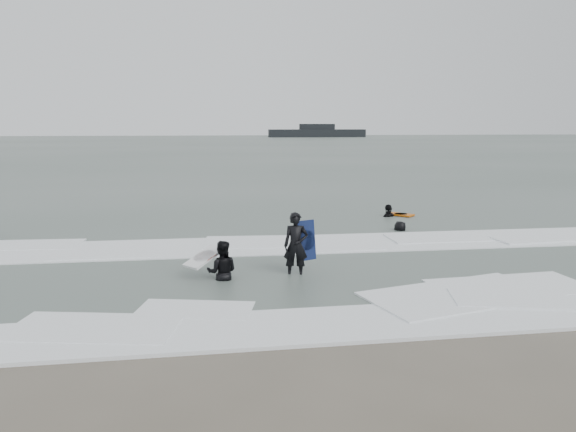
{
  "coord_description": "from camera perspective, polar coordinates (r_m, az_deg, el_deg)",
  "views": [
    {
      "loc": [
        -2.17,
        -10.02,
        3.61
      ],
      "look_at": [
        0.0,
        5.0,
        1.1
      ],
      "focal_mm": 35.0,
      "sensor_mm": 36.0,
      "label": 1
    }
  ],
  "objects": [
    {
      "name": "ground",
      "position": [
        10.87,
        3.82,
        -10.03
      ],
      "size": [
        320.0,
        320.0,
        0.0
      ],
      "primitive_type": "plane",
      "color": "brown",
      "rests_on": "ground"
    },
    {
      "name": "sea",
      "position": [
        90.12,
        -6.87,
        7.06
      ],
      "size": [
        320.0,
        320.0,
        0.0
      ],
      "primitive_type": "plane",
      "color": "#47544C",
      "rests_on": "ground"
    },
    {
      "name": "surfer_centre",
      "position": [
        13.41,
        0.79,
        -6.23
      ],
      "size": [
        0.63,
        0.47,
        1.58
      ],
      "primitive_type": "imported",
      "rotation": [
        0.0,
        0.0,
        -0.16
      ],
      "color": "black",
      "rests_on": "ground"
    },
    {
      "name": "surfer_wading",
      "position": [
        13.19,
        -6.69,
        -6.56
      ],
      "size": [
        0.8,
        0.66,
        1.5
      ],
      "primitive_type": "imported",
      "rotation": [
        0.0,
        0.0,
        3.01
      ],
      "color": "black",
      "rests_on": "ground"
    },
    {
      "name": "surfer_right_near",
      "position": [
        22.06,
        10.19,
        -0.18
      ],
      "size": [
        1.06,
        0.82,
        1.68
      ],
      "primitive_type": "imported",
      "rotation": [
        0.0,
        0.0,
        -2.66
      ],
      "color": "black",
      "rests_on": "ground"
    },
    {
      "name": "surfer_right_far",
      "position": [
        19.26,
        11.32,
        -1.6
      ],
      "size": [
        0.88,
        0.83,
        1.52
      ],
      "primitive_type": "imported",
      "rotation": [
        0.0,
        0.0,
        -2.49
      ],
      "color": "black",
      "rests_on": "ground"
    },
    {
      "name": "surf_foam",
      "position": [
        14.34,
        0.74,
        -5.02
      ],
      "size": [
        30.03,
        9.06,
        0.09
      ],
      "color": "white",
      "rests_on": "ground"
    },
    {
      "name": "bodyboards",
      "position": [
        16.15,
        3.44,
        -1.73
      ],
      "size": [
        8.55,
        8.87,
        1.25
      ],
      "color": "#0E1841",
      "rests_on": "ground"
    },
    {
      "name": "vessel_horizon",
      "position": [
        149.78,
        2.96,
        8.49
      ],
      "size": [
        25.37,
        4.53,
        3.44
      ],
      "color": "black",
      "rests_on": "ground"
    }
  ]
}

